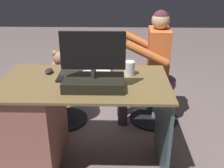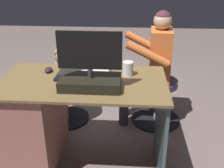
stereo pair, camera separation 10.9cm
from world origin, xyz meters
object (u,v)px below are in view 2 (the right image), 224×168
Objects in this scene: tv_remote at (59,77)px; teddy_bear at (63,66)px; computer_mouse at (49,70)px; visitor_chair at (157,98)px; cup at (128,68)px; desk at (43,120)px; person at (151,60)px; monitor at (90,74)px; office_chair_teddy at (65,97)px; keyboard at (85,73)px.

teddy_bear reaches higher than tv_remote.
computer_mouse is 1.21m from visitor_chair.
cup is 0.21× the size of visitor_chair.
person is at bearing -141.94° from desk.
monitor reaches higher than cup.
computer_mouse is 0.71m from office_chair_teddy.
desk is 13.26× the size of computer_mouse.
office_chair_teddy is (0.66, -0.52, -0.53)m from cup.
desk is 3.03× the size of keyboard.
desk reaches higher than office_chair_teddy.
desk is at bearing 35.81° from visitor_chair.
cup is at bearing 140.94° from teddy_bear.
desk is 4.02× the size of teddy_bear.
desk is at bearing 88.02° from office_chair_teddy.
teddy_bear is at bearing 2.34° from person.
teddy_bear is at bearing -75.69° from tv_remote.
monitor reaches higher than visitor_chair.
tv_remote is at bearing 10.29° from cup.
tv_remote is at bearing 101.86° from office_chair_teddy.
monitor is (-0.42, 0.11, 0.46)m from desk.
tv_remote is at bearing 101.67° from teddy_bear.
office_chair_teddy is (0.01, -0.50, -0.50)m from computer_mouse.
monitor is at bearing 117.32° from office_chair_teddy.
tv_remote is at bearing -29.28° from monitor.
keyboard is at bearing 120.99° from office_chair_teddy.
visitor_chair is (-0.64, -0.58, -0.50)m from keyboard.
tv_remote is at bearing 41.61° from person.
teddy_bear is (0.00, -0.01, 0.34)m from office_chair_teddy.
tv_remote is (0.27, -0.15, -0.09)m from monitor.
keyboard is 4.38× the size of computer_mouse.
monitor reaches higher than desk.
office_chair_teddy is at bearing 90.00° from teddy_bear.
person reaches higher than monitor.
keyboard is 0.65m from teddy_bear.
office_chair_teddy is at bearing 3.02° from person.
monitor is 4.61× the size of computer_mouse.
monitor is at bearing 108.16° from keyboard.
teddy_bear is at bearing -90.00° from office_chair_teddy.
person is (-0.88, -0.05, 0.41)m from office_chair_teddy.
teddy_bear is (0.13, -0.63, -0.15)m from tv_remote.
computer_mouse is at bearing 32.46° from person.
desk is 0.41m from computer_mouse.
keyboard is 0.79m from office_chair_teddy.
keyboard is at bearing 1.48° from cup.
computer_mouse reaches higher than tv_remote.
teddy_bear is at bearing -39.06° from cup.
cup is 0.73× the size of tv_remote.
cup reaches higher than desk.
keyboard is 0.81× the size of visitor_chair.
visitor_chair is at bearing -137.80° from keyboard.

